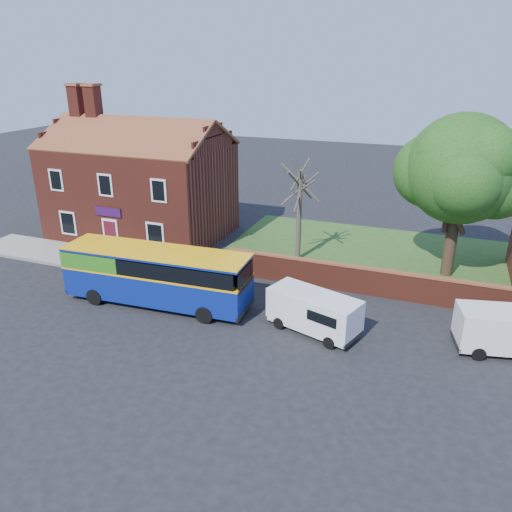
% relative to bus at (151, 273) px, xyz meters
% --- Properties ---
extents(ground, '(120.00, 120.00, 0.00)m').
position_rel_bus_xyz_m(ground, '(0.24, -1.83, -1.73)').
color(ground, black).
rests_on(ground, ground).
extents(pavement, '(18.00, 3.50, 0.12)m').
position_rel_bus_xyz_m(pavement, '(-6.76, 3.92, -1.67)').
color(pavement, gray).
rests_on(pavement, ground).
extents(kerb, '(18.00, 0.15, 0.14)m').
position_rel_bus_xyz_m(kerb, '(-6.76, 2.17, -1.66)').
color(kerb, slate).
rests_on(kerb, ground).
extents(grass_strip, '(26.00, 12.00, 0.04)m').
position_rel_bus_xyz_m(grass_strip, '(13.24, 11.17, -1.71)').
color(grass_strip, '#426B28').
rests_on(grass_strip, ground).
extents(shop_building, '(12.30, 8.13, 10.50)m').
position_rel_bus_xyz_m(shop_building, '(-6.78, 9.67, 1.68)').
color(shop_building, maroon).
rests_on(shop_building, ground).
extents(boundary_wall, '(22.00, 0.38, 1.60)m').
position_rel_bus_xyz_m(boundary_wall, '(13.24, 5.17, -0.92)').
color(boundary_wall, maroon).
rests_on(boundary_wall, ground).
extents(bus, '(10.11, 3.01, 3.05)m').
position_rel_bus_xyz_m(bus, '(0.00, 0.00, 0.00)').
color(bus, navy).
rests_on(bus, ground).
extents(van_near, '(4.78, 3.06, 1.95)m').
position_rel_bus_xyz_m(van_near, '(8.84, 0.15, -0.64)').
color(van_near, white).
rests_on(van_near, ground).
extents(van_far, '(4.92, 2.81, 2.03)m').
position_rel_bus_xyz_m(van_far, '(17.48, 1.50, -0.59)').
color(van_far, white).
rests_on(van_far, ground).
extents(large_tree, '(7.88, 6.24, 9.62)m').
position_rel_bus_xyz_m(large_tree, '(14.72, 9.77, 4.56)').
color(large_tree, black).
rests_on(large_tree, ground).
extents(bare_tree, '(2.36, 2.81, 6.29)m').
position_rel_bus_xyz_m(bare_tree, '(5.49, 8.76, 1.50)').
color(bare_tree, '#4C4238').
rests_on(bare_tree, ground).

